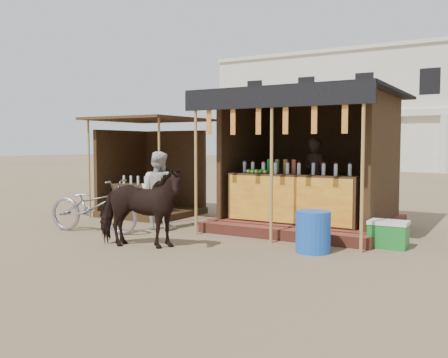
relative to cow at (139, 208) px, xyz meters
name	(u,v)px	position (x,y,z in m)	size (l,w,h in m)	color
ground	(174,253)	(0.73, -0.03, -0.68)	(120.00, 120.00, 0.00)	#846B4C
main_stall	(308,179)	(1.74, 3.33, 0.35)	(3.60, 3.61, 2.78)	brown
secondary_stall	(147,181)	(-2.43, 3.21, 0.17)	(2.40, 2.40, 2.38)	#3D2716
cow	(139,208)	(0.00, 0.00, 0.00)	(0.73, 1.60, 1.35)	black
motorbike	(93,206)	(-1.77, 0.70, -0.15)	(0.70, 2.01, 1.06)	gray
bystander	(158,190)	(-0.89, 1.66, 0.12)	(0.78, 0.61, 1.60)	silver
blue_barrel	(313,232)	(2.66, 1.15, -0.34)	(0.56, 0.56, 0.67)	blue
cooler	(388,234)	(3.63, 2.15, -0.45)	(0.64, 0.45, 0.46)	#1B7C29
background_building	(406,112)	(-1.27, 29.92, 3.30)	(26.00, 7.45, 8.18)	silver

